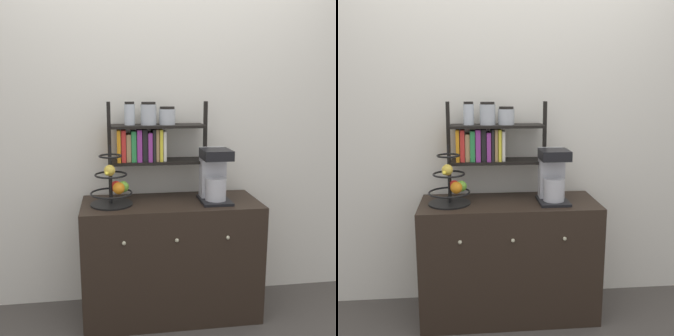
{
  "view_description": "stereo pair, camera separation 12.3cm",
  "coord_description": "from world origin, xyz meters",
  "views": [
    {
      "loc": [
        -0.37,
        -2.22,
        1.52
      ],
      "look_at": [
        -0.02,
        0.23,
        1.02
      ],
      "focal_mm": 42.0,
      "sensor_mm": 36.0,
      "label": 1
    },
    {
      "loc": [
        -0.25,
        -2.23,
        1.52
      ],
      "look_at": [
        -0.02,
        0.23,
        1.02
      ],
      "focal_mm": 42.0,
      "sensor_mm": 36.0,
      "label": 2
    }
  ],
  "objects": [
    {
      "name": "fruit_stand",
      "position": [
        -0.37,
        0.21,
        0.92
      ],
      "size": [
        0.27,
        0.27,
        0.38
      ],
      "color": "black",
      "rests_on": "sideboard"
    },
    {
      "name": "shelf_hutch",
      "position": [
        -0.13,
        0.37,
        1.2
      ],
      "size": [
        0.67,
        0.2,
        0.65
      ],
      "color": "black",
      "rests_on": "sideboard"
    },
    {
      "name": "sideboard",
      "position": [
        0.0,
        0.23,
        0.4
      ],
      "size": [
        1.16,
        0.48,
        0.79
      ],
      "color": "black",
      "rests_on": "ground_plane"
    },
    {
      "name": "wall_back",
      "position": [
        0.0,
        0.51,
        1.3
      ],
      "size": [
        7.0,
        0.05,
        2.6
      ],
      "primitive_type": "cube",
      "color": "silver",
      "rests_on": "ground_plane"
    },
    {
      "name": "coffee_maker",
      "position": [
        0.28,
        0.22,
        0.97
      ],
      "size": [
        0.19,
        0.25,
        0.35
      ],
      "color": "black",
      "rests_on": "sideboard"
    },
    {
      "name": "ground_plane",
      "position": [
        0.0,
        0.0,
        0.0
      ],
      "size": [
        12.0,
        12.0,
        0.0
      ],
      "primitive_type": "plane",
      "color": "#47423D"
    }
  ]
}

